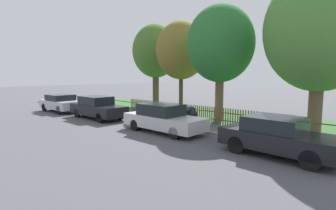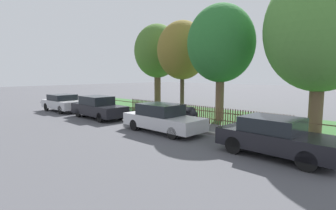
{
  "view_description": "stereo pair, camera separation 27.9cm",
  "coord_description": "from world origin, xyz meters",
  "px_view_note": "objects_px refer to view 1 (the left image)",
  "views": [
    {
      "loc": [
        10.08,
        -10.71,
        2.96
      ],
      "look_at": [
        -0.64,
        0.87,
        1.1
      ],
      "focal_mm": 28.0,
      "sensor_mm": 36.0,
      "label": 1
    },
    {
      "loc": [
        10.29,
        -10.52,
        2.96
      ],
      "look_at": [
        -0.64,
        0.87,
        1.1
      ],
      "focal_mm": 28.0,
      "sensor_mm": 36.0,
      "label": 2
    }
  ],
  "objects_px": {
    "parked_car_silver_hatchback": "(62,103)",
    "parked_car_black_saloon": "(97,107)",
    "tree_mid_park": "(220,44)",
    "tree_nearest_kerb": "(156,51)",
    "covered_motorcycle": "(185,113)",
    "tree_far_left": "(320,29)",
    "tree_behind_motorcycle": "(181,50)",
    "parked_car_navy_estate": "(163,118)",
    "parked_car_red_compact": "(278,136)"
  },
  "relations": [
    {
      "from": "parked_car_black_saloon",
      "to": "tree_behind_motorcycle",
      "type": "relative_size",
      "value": 0.64
    },
    {
      "from": "parked_car_navy_estate",
      "to": "covered_motorcycle",
      "type": "distance_m",
      "value": 2.4
    },
    {
      "from": "parked_car_navy_estate",
      "to": "parked_car_red_compact",
      "type": "bearing_deg",
      "value": -0.04
    },
    {
      "from": "parked_car_navy_estate",
      "to": "covered_motorcycle",
      "type": "height_order",
      "value": "parked_car_navy_estate"
    },
    {
      "from": "tree_nearest_kerb",
      "to": "tree_far_left",
      "type": "height_order",
      "value": "tree_far_left"
    },
    {
      "from": "parked_car_silver_hatchback",
      "to": "parked_car_navy_estate",
      "type": "relative_size",
      "value": 0.9
    },
    {
      "from": "tree_behind_motorcycle",
      "to": "tree_far_left",
      "type": "distance_m",
      "value": 10.29
    },
    {
      "from": "parked_car_red_compact",
      "to": "tree_nearest_kerb",
      "type": "bearing_deg",
      "value": 152.43
    },
    {
      "from": "covered_motorcycle",
      "to": "tree_mid_park",
      "type": "height_order",
      "value": "tree_mid_park"
    },
    {
      "from": "parked_car_red_compact",
      "to": "tree_mid_park",
      "type": "distance_m",
      "value": 8.6
    },
    {
      "from": "tree_mid_park",
      "to": "tree_nearest_kerb",
      "type": "bearing_deg",
      "value": 160.04
    },
    {
      "from": "tree_far_left",
      "to": "parked_car_red_compact",
      "type": "bearing_deg",
      "value": -88.93
    },
    {
      "from": "parked_car_silver_hatchback",
      "to": "tree_far_left",
      "type": "height_order",
      "value": "tree_far_left"
    },
    {
      "from": "tree_far_left",
      "to": "tree_behind_motorcycle",
      "type": "bearing_deg",
      "value": 171.64
    },
    {
      "from": "tree_behind_motorcycle",
      "to": "tree_mid_park",
      "type": "bearing_deg",
      "value": -20.28
    },
    {
      "from": "tree_far_left",
      "to": "covered_motorcycle",
      "type": "bearing_deg",
      "value": -154.99
    },
    {
      "from": "tree_mid_park",
      "to": "parked_car_black_saloon",
      "type": "bearing_deg",
      "value": -141.61
    },
    {
      "from": "parked_car_black_saloon",
      "to": "parked_car_navy_estate",
      "type": "relative_size",
      "value": 1.03
    },
    {
      "from": "covered_motorcycle",
      "to": "tree_behind_motorcycle",
      "type": "bearing_deg",
      "value": 128.58
    },
    {
      "from": "covered_motorcycle",
      "to": "tree_nearest_kerb",
      "type": "height_order",
      "value": "tree_nearest_kerb"
    },
    {
      "from": "parked_car_red_compact",
      "to": "tree_far_left",
      "type": "distance_m",
      "value": 6.88
    },
    {
      "from": "parked_car_navy_estate",
      "to": "tree_far_left",
      "type": "relative_size",
      "value": 0.54
    },
    {
      "from": "parked_car_silver_hatchback",
      "to": "tree_mid_park",
      "type": "height_order",
      "value": "tree_mid_park"
    },
    {
      "from": "covered_motorcycle",
      "to": "parked_car_silver_hatchback",
      "type": "bearing_deg",
      "value": -170.66
    },
    {
      "from": "tree_nearest_kerb",
      "to": "tree_mid_park",
      "type": "relative_size",
      "value": 1.06
    },
    {
      "from": "parked_car_black_saloon",
      "to": "tree_mid_park",
      "type": "relative_size",
      "value": 0.63
    },
    {
      "from": "tree_behind_motorcycle",
      "to": "tree_mid_park",
      "type": "height_order",
      "value": "tree_mid_park"
    },
    {
      "from": "parked_car_silver_hatchback",
      "to": "parked_car_black_saloon",
      "type": "xyz_separation_m",
      "value": [
        4.94,
        0.15,
        0.04
      ]
    },
    {
      "from": "tree_nearest_kerb",
      "to": "tree_mid_park",
      "type": "xyz_separation_m",
      "value": [
        9.23,
        -3.35,
        -0.29
      ]
    },
    {
      "from": "parked_car_navy_estate",
      "to": "tree_nearest_kerb",
      "type": "relative_size",
      "value": 0.58
    },
    {
      "from": "parked_car_navy_estate",
      "to": "parked_car_silver_hatchback",
      "type": "bearing_deg",
      "value": -178.81
    },
    {
      "from": "parked_car_black_saloon",
      "to": "tree_behind_motorcycle",
      "type": "bearing_deg",
      "value": 77.07
    },
    {
      "from": "parked_car_silver_hatchback",
      "to": "parked_car_red_compact",
      "type": "distance_m",
      "value": 16.87
    },
    {
      "from": "parked_car_red_compact",
      "to": "covered_motorcycle",
      "type": "distance_m",
      "value": 6.7
    },
    {
      "from": "parked_car_silver_hatchback",
      "to": "parked_car_navy_estate",
      "type": "height_order",
      "value": "parked_car_navy_estate"
    },
    {
      "from": "tree_mid_park",
      "to": "tree_far_left",
      "type": "distance_m",
      "value": 5.53
    },
    {
      "from": "parked_car_red_compact",
      "to": "tree_mid_park",
      "type": "xyz_separation_m",
      "value": [
        -5.61,
        5.05,
        4.11
      ]
    },
    {
      "from": "parked_car_silver_hatchback",
      "to": "covered_motorcycle",
      "type": "relative_size",
      "value": 2.06
    },
    {
      "from": "parked_car_red_compact",
      "to": "parked_car_navy_estate",
      "type": "bearing_deg",
      "value": -178.5
    },
    {
      "from": "parked_car_silver_hatchback",
      "to": "covered_motorcycle",
      "type": "distance_m",
      "value": 10.9
    },
    {
      "from": "parked_car_red_compact",
      "to": "parked_car_black_saloon",
      "type": "bearing_deg",
      "value": -178.25
    },
    {
      "from": "tree_nearest_kerb",
      "to": "parked_car_red_compact",
      "type": "bearing_deg",
      "value": -29.51
    },
    {
      "from": "parked_car_black_saloon",
      "to": "parked_car_navy_estate",
      "type": "bearing_deg",
      "value": 0.99
    },
    {
      "from": "parked_car_navy_estate",
      "to": "tree_behind_motorcycle",
      "type": "height_order",
      "value": "tree_behind_motorcycle"
    },
    {
      "from": "covered_motorcycle",
      "to": "parked_car_black_saloon",
      "type": "bearing_deg",
      "value": -161.36
    },
    {
      "from": "parked_car_silver_hatchback",
      "to": "parked_car_black_saloon",
      "type": "relative_size",
      "value": 0.88
    },
    {
      "from": "parked_car_navy_estate",
      "to": "tree_nearest_kerb",
      "type": "bearing_deg",
      "value": 137.64
    },
    {
      "from": "parked_car_silver_hatchback",
      "to": "tree_behind_motorcycle",
      "type": "height_order",
      "value": "tree_behind_motorcycle"
    },
    {
      "from": "parked_car_navy_estate",
      "to": "tree_nearest_kerb",
      "type": "xyz_separation_m",
      "value": [
        -9.04,
        8.36,
        4.41
      ]
    },
    {
      "from": "parked_car_silver_hatchback",
      "to": "tree_far_left",
      "type": "xyz_separation_m",
      "value": [
        16.77,
        5.38,
        4.45
      ]
    }
  ]
}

